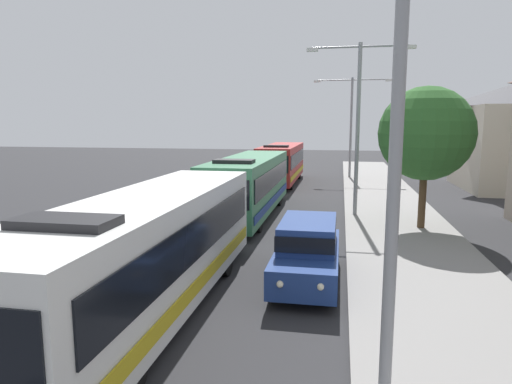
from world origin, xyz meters
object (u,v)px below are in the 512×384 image
Objects in this scene: bus_second_in_line at (249,184)px; white_suv at (308,248)px; streetlamp_near at (398,99)px; bus_middle at (282,162)px; roadside_tree at (426,134)px; streetlamp_far at (351,116)px; bus_lead at (150,249)px; streetlamp_mid at (358,113)px.

bus_second_in_line is 10.03m from white_suv.
bus_second_in_line is 1.39× the size of streetlamp_near.
roadside_tree is (8.23, -14.77, 2.64)m from bus_middle.
bus_middle is 22.57m from white_suv.
roadside_tree is at bearing -60.88° from bus_middle.
streetlamp_far is 19.02m from roadside_tree.
bus_lead is at bearing 149.14° from streetlamp_near.
bus_lead is 1.41× the size of streetlamp_near.
white_suv is at bearing -80.56° from bus_middle.
streetlamp_far reaches higher than roadside_tree.
streetlamp_far is (1.70, 26.26, 4.29)m from white_suv.
bus_middle is at bearing 100.70° from streetlamp_near.
streetlamp_mid is (-0.00, 16.29, 0.15)m from streetlamp_near.
streetlamp_near is (5.40, -15.61, 3.45)m from bus_second_in_line.
bus_second_in_line is at bearing 111.69° from white_suv.
streetlamp_near is 1.30× the size of roadside_tree.
bus_middle is 7.64m from streetlamp_far.
bus_lead is 1.83× the size of roadside_tree.
white_suv is (3.70, -22.25, -0.66)m from bus_middle.
bus_middle is (-0.00, 25.34, -0.00)m from bus_lead.
streetlamp_mid is at bearing -90.00° from streetlamp_far.
streetlamp_far reaches higher than streetlamp_near.
streetlamp_mid is at bearing -66.27° from bus_middle.
bus_second_in_line is 1.33× the size of streetlamp_mid.
streetlamp_mid is 3.89m from roadside_tree.
white_suv is at bearing -99.67° from streetlamp_mid.
roadside_tree is (2.83, -18.78, -1.00)m from streetlamp_far.
white_suv is (3.70, -9.30, -0.66)m from bus_second_in_line.
bus_lead is 4.86m from white_suv.
white_suv is 0.60× the size of streetlamp_far.
streetlamp_near is at bearing -101.59° from roadside_tree.
bus_lead is 25.34m from bus_middle.
roadside_tree is at bearing -41.36° from streetlamp_mid.
streetlamp_near is at bearing -74.93° from white_suv.
streetlamp_far is at bearing 86.30° from white_suv.
bus_second_in_line is 1.05× the size of bus_middle.
bus_lead reaches higher than white_suv.
streetlamp_near reaches higher than bus_middle.
streetlamp_near is 32.58m from streetlamp_far.
streetlamp_far is at bearing 90.00° from streetlamp_near.
bus_middle is 13.89m from streetlamp_mid.
bus_lead is 2.26× the size of white_suv.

